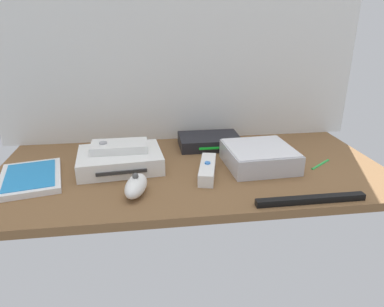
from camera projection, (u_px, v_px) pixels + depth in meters
ground_plane at (192, 171)px, 91.05cm from camera, size 100.00×48.00×2.00cm
back_wall at (181, 34)px, 101.73cm from camera, size 110.00×1.20×64.00cm
game_console at (120, 160)px, 90.02cm from camera, size 22.44×18.01×4.40cm
mini_computer at (259, 156)px, 91.08cm from camera, size 17.83×17.83×5.30cm
game_case at (31, 178)px, 83.27cm from camera, size 17.35×21.47×1.56cm
network_router at (209, 141)px, 105.14cm from camera, size 18.06×12.46×3.40cm
remote_wand at (207, 169)px, 86.13cm from camera, size 7.00×15.23×3.40cm
remote_nunchuk at (136, 186)px, 76.47cm from camera, size 6.63×10.76×5.10cm
remote_classic_pad at (119, 146)px, 90.05cm from camera, size 14.50×8.18×2.40cm
sensor_bar at (311, 200)px, 73.40cm from camera, size 24.01×1.93×1.40cm
stylus_pen at (320, 164)px, 92.38cm from camera, size 7.65×5.92×0.70cm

